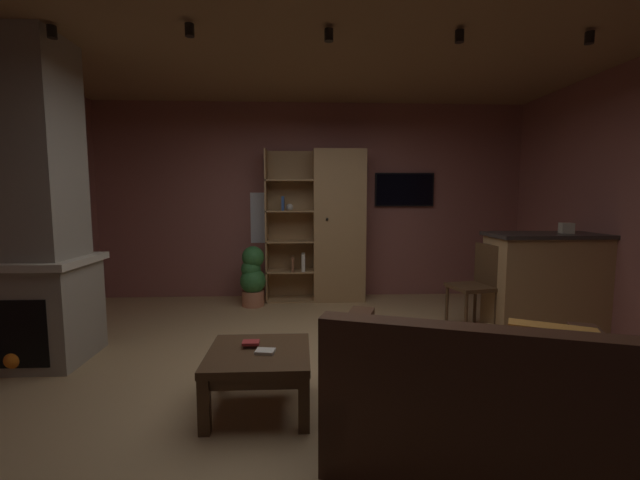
{
  "coord_description": "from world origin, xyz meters",
  "views": [
    {
      "loc": [
        -0.17,
        -3.18,
        1.43
      ],
      "look_at": [
        0.0,
        0.4,
        1.05
      ],
      "focal_mm": 22.85,
      "sensor_mm": 36.0,
      "label": 1
    }
  ],
  "objects_px": {
    "kitchen_bar_counter": "(555,281)",
    "wall_mounted_tv": "(404,190)",
    "stone_fireplace": "(30,220)",
    "potted_floor_plant": "(253,276)",
    "table_book_0": "(265,351)",
    "dining_chair": "(478,280)",
    "bookshelf_cabinet": "(333,227)",
    "tissue_box": "(566,228)",
    "coffee_table": "(259,362)",
    "leather_couch": "(473,404)",
    "table_book_1": "(251,343)"
  },
  "relations": [
    {
      "from": "leather_couch",
      "to": "potted_floor_plant",
      "type": "xyz_separation_m",
      "value": [
        -1.56,
        3.24,
        0.09
      ]
    },
    {
      "from": "stone_fireplace",
      "to": "potted_floor_plant",
      "type": "height_order",
      "value": "stone_fireplace"
    },
    {
      "from": "stone_fireplace",
      "to": "tissue_box",
      "type": "height_order",
      "value": "stone_fireplace"
    },
    {
      "from": "bookshelf_cabinet",
      "to": "tissue_box",
      "type": "bearing_deg",
      "value": -30.55
    },
    {
      "from": "table_book_0",
      "to": "stone_fireplace",
      "type": "bearing_deg",
      "value": 155.21
    },
    {
      "from": "leather_couch",
      "to": "dining_chair",
      "type": "bearing_deg",
      "value": 65.64
    },
    {
      "from": "bookshelf_cabinet",
      "to": "kitchen_bar_counter",
      "type": "distance_m",
      "value": 2.73
    },
    {
      "from": "table_book_0",
      "to": "wall_mounted_tv",
      "type": "xyz_separation_m",
      "value": [
        1.72,
        3.18,
        1.12
      ]
    },
    {
      "from": "stone_fireplace",
      "to": "leather_couch",
      "type": "relative_size",
      "value": 1.63
    },
    {
      "from": "kitchen_bar_counter",
      "to": "table_book_1",
      "type": "xyz_separation_m",
      "value": [
        -3.08,
        -1.45,
        -0.09
      ]
    },
    {
      "from": "table_book_0",
      "to": "kitchen_bar_counter",
      "type": "bearing_deg",
      "value": 27.85
    },
    {
      "from": "coffee_table",
      "to": "table_book_1",
      "type": "relative_size",
      "value": 5.89
    },
    {
      "from": "leather_couch",
      "to": "table_book_1",
      "type": "xyz_separation_m",
      "value": [
        -1.28,
        0.67,
        0.12
      ]
    },
    {
      "from": "bookshelf_cabinet",
      "to": "coffee_table",
      "type": "relative_size",
      "value": 3.04
    },
    {
      "from": "potted_floor_plant",
      "to": "wall_mounted_tv",
      "type": "height_order",
      "value": "wall_mounted_tv"
    },
    {
      "from": "table_book_1",
      "to": "wall_mounted_tv",
      "type": "bearing_deg",
      "value": 59.18
    },
    {
      "from": "table_book_0",
      "to": "dining_chair",
      "type": "distance_m",
      "value": 2.72
    },
    {
      "from": "stone_fireplace",
      "to": "potted_floor_plant",
      "type": "xyz_separation_m",
      "value": [
        1.66,
        1.74,
        -0.84
      ]
    },
    {
      "from": "tissue_box",
      "to": "potted_floor_plant",
      "type": "relative_size",
      "value": 0.15
    },
    {
      "from": "kitchen_bar_counter",
      "to": "leather_couch",
      "type": "xyz_separation_m",
      "value": [
        -1.8,
        -2.12,
        -0.21
      ]
    },
    {
      "from": "table_book_1",
      "to": "dining_chair",
      "type": "height_order",
      "value": "dining_chair"
    },
    {
      "from": "tissue_box",
      "to": "kitchen_bar_counter",
      "type": "bearing_deg",
      "value": 179.1
    },
    {
      "from": "stone_fireplace",
      "to": "table_book_0",
      "type": "bearing_deg",
      "value": -24.79
    },
    {
      "from": "dining_chair",
      "to": "tissue_box",
      "type": "bearing_deg",
      "value": -4.68
    },
    {
      "from": "kitchen_bar_counter",
      "to": "table_book_0",
      "type": "distance_m",
      "value": 3.36
    },
    {
      "from": "tissue_box",
      "to": "wall_mounted_tv",
      "type": "bearing_deg",
      "value": 129.62
    },
    {
      "from": "potted_floor_plant",
      "to": "dining_chair",
      "type": "bearing_deg",
      "value": -22.19
    },
    {
      "from": "potted_floor_plant",
      "to": "kitchen_bar_counter",
      "type": "bearing_deg",
      "value": -18.34
    },
    {
      "from": "tissue_box",
      "to": "table_book_0",
      "type": "distance_m",
      "value": 3.51
    },
    {
      "from": "tissue_box",
      "to": "bookshelf_cabinet",
      "type": "bearing_deg",
      "value": 149.45
    },
    {
      "from": "leather_couch",
      "to": "tissue_box",
      "type": "bearing_deg",
      "value": 48.25
    },
    {
      "from": "bookshelf_cabinet",
      "to": "tissue_box",
      "type": "relative_size",
      "value": 17.21
    },
    {
      "from": "table_book_0",
      "to": "dining_chair",
      "type": "xyz_separation_m",
      "value": [
        2.16,
        1.64,
        0.12
      ]
    },
    {
      "from": "kitchen_bar_counter",
      "to": "coffee_table",
      "type": "xyz_separation_m",
      "value": [
        -3.02,
        -1.53,
        -0.2
      ]
    },
    {
      "from": "bookshelf_cabinet",
      "to": "wall_mounted_tv",
      "type": "xyz_separation_m",
      "value": [
        1.04,
        0.21,
        0.51
      ]
    },
    {
      "from": "stone_fireplace",
      "to": "coffee_table",
      "type": "bearing_deg",
      "value": -24.33
    },
    {
      "from": "kitchen_bar_counter",
      "to": "wall_mounted_tv",
      "type": "relative_size",
      "value": 1.69
    },
    {
      "from": "table_book_1",
      "to": "bookshelf_cabinet",
      "type": "bearing_deg",
      "value": 74.62
    },
    {
      "from": "bookshelf_cabinet",
      "to": "dining_chair",
      "type": "xyz_separation_m",
      "value": [
        1.48,
        -1.33,
        -0.49
      ]
    },
    {
      "from": "tissue_box",
      "to": "wall_mounted_tv",
      "type": "height_order",
      "value": "wall_mounted_tv"
    },
    {
      "from": "coffee_table",
      "to": "potted_floor_plant",
      "type": "distance_m",
      "value": 2.67
    },
    {
      "from": "leather_couch",
      "to": "table_book_0",
      "type": "distance_m",
      "value": 1.3
    },
    {
      "from": "kitchen_bar_counter",
      "to": "wall_mounted_tv",
      "type": "distance_m",
      "value": 2.28
    },
    {
      "from": "stone_fireplace",
      "to": "kitchen_bar_counter",
      "type": "distance_m",
      "value": 5.11
    },
    {
      "from": "leather_couch",
      "to": "potted_floor_plant",
      "type": "relative_size",
      "value": 2.13
    },
    {
      "from": "dining_chair",
      "to": "potted_floor_plant",
      "type": "xyz_separation_m",
      "value": [
        -2.56,
        1.04,
        -0.13
      ]
    },
    {
      "from": "bookshelf_cabinet",
      "to": "potted_floor_plant",
      "type": "bearing_deg",
      "value": -164.89
    },
    {
      "from": "tissue_box",
      "to": "wall_mounted_tv",
      "type": "distance_m",
      "value": 2.14
    },
    {
      "from": "leather_couch",
      "to": "coffee_table",
      "type": "bearing_deg",
      "value": 153.92
    },
    {
      "from": "stone_fireplace",
      "to": "table_book_0",
      "type": "height_order",
      "value": "stone_fireplace"
    }
  ]
}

